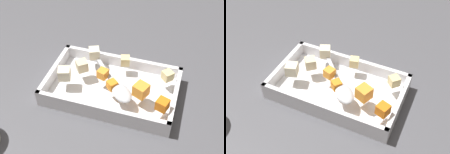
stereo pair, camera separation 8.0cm
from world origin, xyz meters
The scene contains 12 objects.
ground_plane centered at (0.00, 0.00, 0.00)m, with size 4.00×4.00×0.00m, color #4C4C51.
baking_dish centered at (0.00, 0.01, 0.02)m, with size 0.36×0.21×0.05m.
carrot_chunk_corner_se centered at (0.15, -0.05, 0.06)m, with size 0.03×0.03×0.03m, color orange.
carrot_chunk_corner_nw centered at (-0.03, 0.01, 0.06)m, with size 0.03×0.03×0.03m, color orange.
carrot_chunk_front_center centered at (0.09, -0.02, 0.07)m, with size 0.03×0.03×0.03m, color orange.
carrot_chunk_far_right centered at (0.01, -0.02, 0.06)m, with size 0.02×0.02×0.02m, color orange.
potato_chunk_corner_ne centered at (-0.13, -0.02, 0.07)m, with size 0.03×0.03×0.03m, color beige.
potato_chunk_rim_edge centered at (0.02, 0.08, 0.06)m, with size 0.03×0.03×0.03m, color #E0CC89.
potato_chunk_heap_side centered at (-0.08, 0.09, 0.07)m, with size 0.03×0.03×0.03m, color beige.
potato_chunk_corner_sw centered at (0.14, 0.06, 0.06)m, with size 0.03×0.03×0.03m, color #E0CC89.
potato_chunk_near_right centered at (-0.09, 0.03, 0.07)m, with size 0.03×0.03×0.03m, color beige.
serving_spoon centered at (0.03, -0.03, 0.06)m, with size 0.18×0.19×0.02m.
Camera 2 is at (0.25, -0.51, 0.62)m, focal length 47.77 mm.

